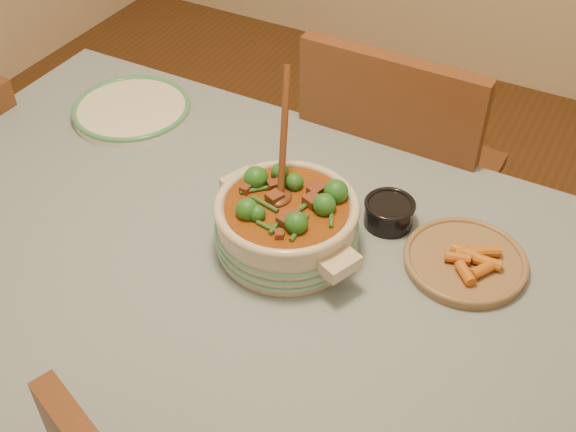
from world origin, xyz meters
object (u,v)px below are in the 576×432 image
(white_plate, at_px, (132,109))
(condiment_bowl, at_px, (389,211))
(dining_table, at_px, (235,292))
(chair_far, at_px, (396,177))
(fried_plate, at_px, (465,259))
(stew_casserole, at_px, (287,220))

(white_plate, relative_size, condiment_bowl, 2.33)
(dining_table, bearing_deg, chair_far, 80.44)
(condiment_bowl, distance_m, fried_plate, 0.19)
(dining_table, height_order, fried_plate, fried_plate)
(white_plate, bearing_deg, fried_plate, -7.38)
(chair_far, bearing_deg, dining_table, 81.11)
(white_plate, height_order, chair_far, chair_far)
(dining_table, relative_size, stew_casserole, 4.60)
(dining_table, distance_m, white_plate, 0.61)
(condiment_bowl, relative_size, fried_plate, 0.54)
(dining_table, relative_size, condiment_bowl, 12.31)
(condiment_bowl, xyz_separation_m, fried_plate, (0.18, -0.04, -0.02))
(white_plate, distance_m, condiment_bowl, 0.74)
(chair_far, bearing_deg, condiment_bowl, 107.55)
(stew_casserole, distance_m, chair_far, 0.63)
(white_plate, height_order, fried_plate, fried_plate)
(fried_plate, distance_m, chair_far, 0.58)
(white_plate, height_order, condiment_bowl, condiment_bowl)
(dining_table, distance_m, chair_far, 0.67)
(dining_table, bearing_deg, condiment_bowl, 48.14)
(stew_casserole, xyz_separation_m, white_plate, (-0.58, 0.24, -0.06))
(white_plate, relative_size, chair_far, 0.32)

